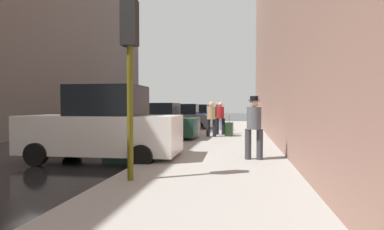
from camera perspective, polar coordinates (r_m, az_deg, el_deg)
name	(u,v)px	position (r m, az deg, el deg)	size (l,w,h in m)	color
ground_plane	(57,151)	(12.14, -24.36, -6.24)	(120.00, 120.00, 0.00)	black
sidewalk	(220,153)	(10.12, 5.37, -7.24)	(4.00, 40.00, 0.15)	gray
parked_white_van	(103,127)	(9.29, -16.54, -2.16)	(4.65, 2.16, 2.25)	silver
parked_dark_green_sedan	(154,123)	(14.07, -7.31, -1.56)	(4.24, 2.13, 1.79)	#193828
parked_gray_coupe	(181,118)	(20.26, -2.05, -0.55)	(4.23, 2.12, 1.79)	slate
parked_blue_sedan	(196,115)	(26.42, 0.68, -0.02)	(4.25, 2.16, 1.79)	navy
fire_hydrant	(198,128)	(15.77, 1.24, -2.47)	(0.42, 0.22, 0.70)	red
traffic_light	(130,51)	(6.25, -11.75, 11.92)	(0.32, 0.32, 3.60)	#514C0F
pedestrian_in_red_jacket	(220,116)	(15.76, 5.40, -0.27)	(0.50, 0.41, 1.71)	black
pedestrian_in_tan_coat	(211,117)	(14.67, 3.69, -0.41)	(0.52, 0.47, 1.71)	black
pedestrian_in_jeans	(217,115)	(18.59, 4.85, 0.03)	(0.51, 0.43, 1.71)	#728CB2
pedestrian_with_beanie	(254,124)	(8.54, 11.72, -1.76)	(0.50, 0.41, 1.78)	#333338
rolling_suitcase	(229,129)	(15.07, 7.09, -2.70)	(0.40, 0.58, 1.04)	black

